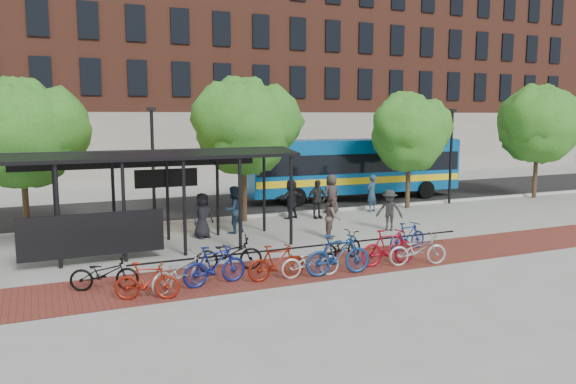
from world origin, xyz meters
name	(u,v)px	position (x,y,z in m)	size (l,w,h in m)	color
ground	(337,229)	(0.00, 0.00, 0.00)	(160.00, 160.00, 0.00)	#9E9E99
asphalt_street	(267,202)	(0.00, 8.00, 0.01)	(160.00, 8.00, 0.01)	black
curb	(297,213)	(0.00, 4.00, 0.06)	(160.00, 0.25, 0.12)	#B7B7B2
brick_strip	(358,262)	(-2.00, -5.00, 0.00)	(24.00, 3.00, 0.01)	maroon
bike_rack_rail	(311,259)	(-3.30, -4.10, 0.00)	(12.00, 0.05, 0.95)	black
building_brick	(295,56)	(10.00, 26.00, 10.00)	(55.00, 14.00, 20.00)	brown
bus_shelter	(142,167)	(-8.13, -0.48, 3.00)	(10.60, 3.07, 3.60)	black
tree_a	(24,130)	(-11.91, 3.35, 4.24)	(4.90, 4.00, 6.18)	#382619
tree_b	(245,123)	(-2.90, 3.35, 4.46)	(5.15, 4.20, 6.47)	#382619
tree_c	(410,130)	(6.09, 3.35, 4.05)	(4.66, 3.80, 5.92)	#382619
tree_d	(539,121)	(15.10, 3.35, 4.47)	(5.39, 4.40, 6.55)	#382619
lamp_post_left	(153,164)	(-7.00, 3.60, 2.75)	(0.35, 0.20, 5.12)	black
lamp_post_right	(451,153)	(9.00, 3.60, 2.75)	(0.35, 0.20, 5.12)	black
bus	(353,165)	(5.00, 7.19, 1.97)	(12.80, 3.48, 3.42)	#085095
bike_0	(104,273)	(-9.98, -4.79, 0.49)	(0.64, 1.85, 0.97)	black
bike_1	(147,281)	(-9.05, -6.08, 0.51)	(0.48, 1.69, 1.02)	maroon
bike_2	(181,272)	(-8.04, -5.65, 0.52)	(0.68, 1.96, 1.03)	#9A9B9D
bike_3	(215,265)	(-7.06, -5.56, 0.58)	(0.54, 1.92, 1.15)	navy
bike_4	(229,254)	(-6.23, -4.30, 0.54)	(0.72, 2.07, 1.09)	black
bike_5	(277,262)	(-5.28, -5.83, 0.53)	(0.50, 1.77, 1.06)	maroon
bike_6	(310,261)	(-4.23, -5.94, 0.48)	(0.64, 1.83, 0.96)	#B9B9BC
bike_7	(338,255)	(-3.37, -6.11, 0.63)	(0.59, 2.09, 1.25)	navy
bike_8	(342,246)	(-2.41, -4.64, 0.48)	(0.64, 1.84, 0.96)	black
bike_9	(388,247)	(-1.36, -5.79, 0.59)	(0.56, 1.97, 1.18)	maroon
bike_10	(418,250)	(-0.48, -6.15, 0.51)	(0.68, 1.94, 1.02)	#B2B2B5
bike_11	(407,236)	(0.45, -4.33, 0.51)	(0.48, 1.69, 1.02)	navy
pedestrian_0	(202,215)	(-5.70, 0.63, 0.89)	(0.87, 0.57, 1.79)	black
pedestrian_2	(233,210)	(-4.30, 1.03, 0.97)	(0.94, 0.73, 1.93)	#1F3448
pedestrian_4	(317,199)	(0.32, 2.52, 0.91)	(1.07, 0.44, 1.82)	#272727
pedestrian_5	(291,199)	(-0.76, 3.06, 0.91)	(1.70, 0.54, 1.83)	black
pedestrian_6	(332,194)	(1.62, 3.51, 0.96)	(0.94, 0.61, 1.92)	#38302D
pedestrian_7	(372,193)	(3.65, 3.08, 0.93)	(0.68, 0.45, 1.87)	#21394E
pedestrian_8	(333,217)	(-1.04, -1.50, 0.85)	(0.83, 0.65, 1.70)	brown
pedestrian_9	(389,210)	(1.81, -1.18, 0.86)	(1.11, 0.64, 1.72)	#242424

